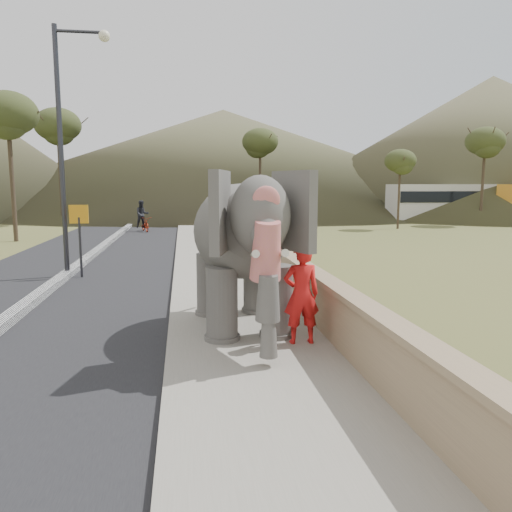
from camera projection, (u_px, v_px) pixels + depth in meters
The scene contains 14 objects.
ground at pixel (289, 449), 5.77m from camera, with size 160.00×160.00×0.00m, color olive.
road at pixel (54, 287), 14.84m from camera, with size 7.00×120.00×0.03m, color black.
median at pixel (54, 284), 14.83m from camera, with size 0.35×120.00×0.22m, color black.
walkway at pixel (222, 281), 15.56m from camera, with size 3.00×120.00×0.15m, color #9E9687.
parapet at pixel (274, 265), 15.73m from camera, with size 0.30×120.00×1.10m, color tan.
lamppost at pixel (70, 127), 15.96m from camera, with size 1.76×0.36×8.00m.
signboard at pixel (79, 228), 16.21m from camera, with size 0.60×0.08×2.40m.
distant_car at pixel (419, 213), 42.35m from camera, with size 1.70×4.23×1.44m, color silver.
bus_white at pixel (454, 203), 41.73m from camera, with size 2.50×11.00×3.10m, color beige.
hill_right at pixel (489, 144), 60.75m from camera, with size 56.00×56.00×16.00m, color brown.
hill_far at pixel (223, 158), 74.07m from camera, with size 80.00×80.00×14.00m, color brown.
elephant_and_man at pixel (242, 252), 10.20m from camera, with size 2.47×4.37×3.08m.
motorcyclist at pixel (144, 220), 32.57m from camera, with size 1.24×1.95×2.05m.
trees at pixel (193, 171), 31.34m from camera, with size 42.18×37.28×9.09m.
Camera 1 is at (-1.16, -5.28, 3.03)m, focal length 35.00 mm.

